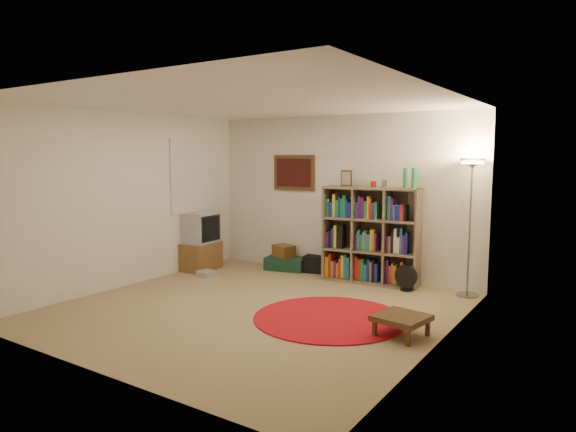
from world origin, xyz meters
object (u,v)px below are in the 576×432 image
object	(u,v)px
floor_fan	(406,278)
tv_stand	(200,242)
side_table	(401,319)
bookshelf	(370,237)
suitcase	(287,263)
floor_lamp	(472,182)

from	to	relation	value
floor_fan	tv_stand	xyz separation A→B (m)	(-3.34, -0.56, 0.27)
floor_fan	side_table	bearing A→B (deg)	-65.14
bookshelf	suitcase	size ratio (longest dim) A/B	2.34
floor_lamp	suitcase	world-z (taller)	floor_lamp
floor_fan	side_table	xyz separation A→B (m)	(0.61, -1.78, 0.00)
bookshelf	suitcase	world-z (taller)	bookshelf
bookshelf	side_table	world-z (taller)	bookshelf
tv_stand	floor_fan	bearing A→B (deg)	5.46
floor_fan	suitcase	bearing A→B (deg)	-179.88
floor_lamp	floor_fan	distance (m)	1.57
floor_fan	bookshelf	bearing A→B (deg)	169.77
floor_fan	suitcase	distance (m)	2.16
bookshelf	floor_lamp	size ratio (longest dim) A/B	0.92
suitcase	side_table	bearing A→B (deg)	-48.20
floor_fan	side_table	world-z (taller)	floor_fan
bookshelf	tv_stand	bearing A→B (deg)	-170.40
bookshelf	tv_stand	size ratio (longest dim) A/B	1.79
floor_lamp	tv_stand	distance (m)	4.32
bookshelf	suitcase	xyz separation A→B (m)	(-1.50, 0.03, -0.58)
tv_stand	side_table	xyz separation A→B (m)	(3.95, -1.21, -0.27)
tv_stand	side_table	size ratio (longest dim) A/B	1.67
suitcase	tv_stand	bearing A→B (deg)	-159.12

